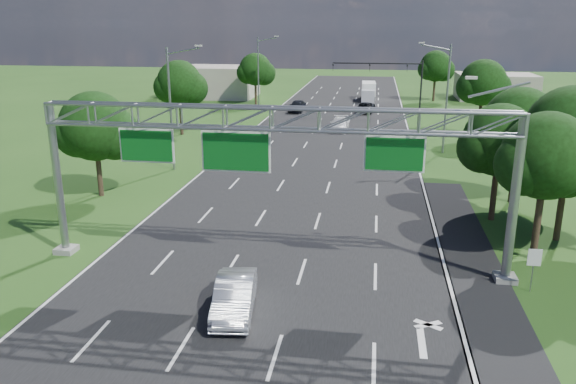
% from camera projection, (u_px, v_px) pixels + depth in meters
% --- Properties ---
extents(ground, '(220.00, 220.00, 0.00)m').
position_uv_depth(ground, '(310.00, 175.00, 45.47)').
color(ground, '#224A16').
rests_on(ground, ground).
extents(road, '(18.00, 180.00, 0.02)m').
position_uv_depth(road, '(310.00, 175.00, 45.47)').
color(road, black).
rests_on(road, ground).
extents(road_flare, '(3.00, 30.00, 0.02)m').
position_uv_depth(road_flare, '(470.00, 262.00, 28.82)').
color(road_flare, black).
rests_on(road_flare, ground).
extents(sign_gantry, '(23.50, 1.00, 9.56)m').
position_uv_depth(sign_gantry, '(273.00, 131.00, 26.40)').
color(sign_gantry, gray).
rests_on(sign_gantry, ground).
extents(regulatory_sign, '(0.60, 0.08, 2.10)m').
position_uv_depth(regulatory_sign, '(534.00, 261.00, 25.20)').
color(regulatory_sign, gray).
rests_on(regulatory_sign, ground).
extents(traffic_signal, '(12.21, 0.24, 7.00)m').
position_uv_depth(traffic_signal, '(395.00, 74.00, 75.99)').
color(traffic_signal, black).
rests_on(traffic_signal, ground).
extents(streetlight_l_near, '(2.97, 0.22, 10.16)m').
position_uv_depth(streetlight_l_near, '(172.00, 103.00, 45.54)').
color(streetlight_l_near, gray).
rests_on(streetlight_l_near, ground).
extents(streetlight_l_far, '(2.97, 0.22, 10.16)m').
position_uv_depth(streetlight_l_far, '(260.00, 70.00, 78.65)').
color(streetlight_l_far, gray).
rests_on(streetlight_l_far, ground).
extents(streetlight_r_mid, '(2.97, 0.22, 10.16)m').
position_uv_depth(streetlight_r_mid, '(445.00, 94.00, 51.65)').
color(streetlight_r_mid, gray).
rests_on(streetlight_r_mid, ground).
extents(tree_cluster_right, '(9.91, 14.60, 8.68)m').
position_uv_depth(tree_cluster_right, '(549.00, 143.00, 31.52)').
color(tree_cluster_right, '#2D2116').
rests_on(tree_cluster_right, ground).
extents(tree_verge_la, '(5.76, 4.80, 7.40)m').
position_uv_depth(tree_verge_la, '(96.00, 130.00, 38.63)').
color(tree_verge_la, '#2D2116').
rests_on(tree_verge_la, ground).
extents(tree_verge_lb, '(5.76, 4.80, 8.06)m').
position_uv_depth(tree_verge_lb, '(180.00, 85.00, 60.50)').
color(tree_verge_lb, '#2D2116').
rests_on(tree_verge_lb, ground).
extents(tree_verge_lc, '(5.76, 4.80, 7.62)m').
position_uv_depth(tree_verge_lc, '(256.00, 71.00, 83.83)').
color(tree_verge_lc, '#2D2116').
rests_on(tree_verge_lc, ground).
extents(tree_verge_rd, '(5.76, 4.80, 8.28)m').
position_uv_depth(tree_verge_rd, '(484.00, 85.00, 58.53)').
color(tree_verge_rd, '#2D2116').
rests_on(tree_verge_rd, ground).
extents(tree_verge_re, '(5.76, 4.80, 7.84)m').
position_uv_depth(tree_verge_re, '(436.00, 68.00, 87.34)').
color(tree_verge_re, '#2D2116').
rests_on(tree_verge_re, ground).
extents(building_left, '(14.00, 10.00, 5.00)m').
position_uv_depth(building_left, '(213.00, 82.00, 93.42)').
color(building_left, '#B0A393').
rests_on(building_left, ground).
extents(building_right, '(12.00, 9.00, 4.00)m').
position_uv_depth(building_right, '(495.00, 87.00, 90.54)').
color(building_right, '#B0A393').
rests_on(building_right, ground).
extents(silver_sedan, '(2.18, 4.72, 1.50)m').
position_uv_depth(silver_sedan, '(234.00, 296.00, 23.61)').
color(silver_sedan, silver).
rests_on(silver_sedan, ground).
extents(car_queue_a, '(2.11, 4.97, 1.43)m').
position_uv_depth(car_queue_a, '(339.00, 124.00, 64.31)').
color(car_queue_a, white).
rests_on(car_queue_a, ground).
extents(car_queue_b, '(2.89, 5.16, 1.36)m').
position_uv_depth(car_queue_b, '(365.00, 108.00, 76.94)').
color(car_queue_b, black).
rests_on(car_queue_b, ground).
extents(car_queue_c, '(2.26, 4.87, 1.61)m').
position_uv_depth(car_queue_c, '(297.00, 106.00, 77.72)').
color(car_queue_c, black).
rests_on(car_queue_c, ground).
extents(box_truck, '(2.31, 7.38, 2.77)m').
position_uv_depth(box_truck, '(368.00, 92.00, 89.48)').
color(box_truck, white).
rests_on(box_truck, ground).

